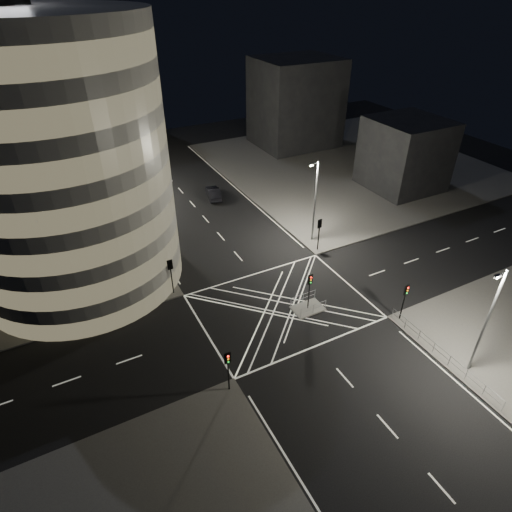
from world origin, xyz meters
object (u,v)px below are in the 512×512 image
traffic_signal_nr (405,296)px  sedan (213,193)px  traffic_signal_fr (319,229)px  street_lamp_right_far (315,199)px  central_island (308,308)px  traffic_signal_nl (228,364)px  traffic_signal_island (310,285)px  traffic_signal_fl (171,270)px  street_lamp_left_far (110,167)px  street_lamp_right_near (487,320)px  street_lamp_left_near (146,225)px

traffic_signal_nr → sedan: bearing=99.5°
traffic_signal_fr → street_lamp_right_far: bearing=73.9°
central_island → traffic_signal_nr: bearing=-37.9°
traffic_signal_nl → traffic_signal_island: 12.03m
street_lamp_right_far → sedan: size_ratio=2.09×
traffic_signal_fl → traffic_signal_nl: size_ratio=1.00×
traffic_signal_nl → traffic_signal_nr: (17.60, 0.00, 0.00)m
traffic_signal_fr → street_lamp_left_far: size_ratio=0.40×
traffic_signal_fl → traffic_signal_nr: same height
traffic_signal_nr → traffic_signal_fr: bearing=90.0°
street_lamp_left_far → street_lamp_right_near: size_ratio=1.00×
street_lamp_right_far → sedan: 18.14m
central_island → sedan: bearing=87.0°
traffic_signal_fl → traffic_signal_fr: 17.60m
street_lamp_right_far → traffic_signal_nr: bearing=-92.3°
traffic_signal_island → street_lamp_right_near: 14.78m
street_lamp_left_near → street_lamp_right_near: (18.87, -26.00, 0.00)m
sedan → street_lamp_left_near: bearing=57.7°
traffic_signal_nl → sedan: size_ratio=0.84×
traffic_signal_nl → street_lamp_right_near: 19.78m
traffic_signal_nl → street_lamp_right_far: (18.24, 15.80, 2.63)m
traffic_signal_fr → traffic_signal_island: (-6.80, -8.30, 0.00)m
street_lamp_left_far → street_lamp_right_near: 47.88m
traffic_signal_nl → traffic_signal_fr: (17.60, 13.60, 0.00)m
street_lamp_left_near → street_lamp_right_far: (18.87, -3.00, 0.00)m
traffic_signal_nl → traffic_signal_nr: same height
street_lamp_right_far → traffic_signal_fr: bearing=-106.1°
traffic_signal_island → street_lamp_left_far: size_ratio=0.40×
central_island → street_lamp_right_near: bearing=-59.3°
traffic_signal_fl → traffic_signal_nl: same height
street_lamp_left_far → traffic_signal_island: bearing=-70.0°
central_island → street_lamp_left_far: size_ratio=0.30×
street_lamp_right_far → central_island: bearing=-125.3°
traffic_signal_nl → traffic_signal_nr: bearing=0.0°
central_island → street_lamp_left_near: 18.52m
central_island → street_lamp_right_near: size_ratio=0.30×
street_lamp_left_far → sedan: 14.44m
traffic_signal_nl → street_lamp_left_far: 36.90m
central_island → traffic_signal_nl: bearing=-153.9°
traffic_signal_fr → traffic_signal_island: same height
traffic_signal_fr → traffic_signal_nr: bearing=-90.0°
traffic_signal_fl → sedan: 22.39m
central_island → street_lamp_left_near: street_lamp_left_near is taller
traffic_signal_nl → street_lamp_left_near: bearing=91.9°
street_lamp_left_near → sedan: street_lamp_left_near is taller
street_lamp_left_near → street_lamp_right_near: same height
traffic_signal_fr → street_lamp_right_near: bearing=-88.2°
traffic_signal_fl → street_lamp_left_far: bearing=91.6°
street_lamp_left_near → street_lamp_right_near: 32.13m
traffic_signal_fl → street_lamp_left_near: street_lamp_left_near is taller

